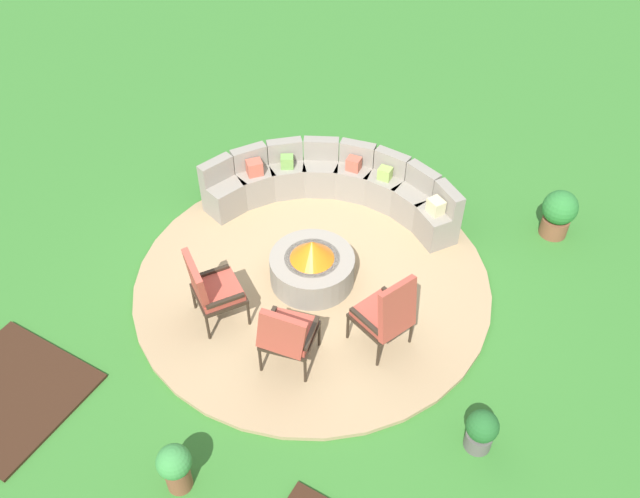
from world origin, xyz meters
name	(u,v)px	position (x,y,z in m)	size (l,w,h in m)	color
ground_plane	(312,283)	(0.00, 0.00, 0.00)	(24.00, 24.00, 0.00)	#387A2D
patio_circle	(312,281)	(0.00, 0.00, 0.03)	(4.64, 4.64, 0.06)	tan
mulch_bed_left	(8,394)	(-2.09, -3.22, 0.02)	(1.59, 1.50, 0.04)	#382114
fire_pit	(312,266)	(0.00, 0.00, 0.32)	(1.09, 1.09, 0.68)	gray
curved_stone_bench	(334,186)	(-0.51, 1.48, 0.39)	(3.48, 1.86, 0.81)	gray
lounge_chair_front_left	(211,288)	(-0.71, -1.17, 0.62)	(0.79, 0.82, 1.10)	#2D2319
lounge_chair_front_right	(287,334)	(0.44, -1.29, 0.60)	(0.70, 0.71, 1.04)	#2D2319
lounge_chair_back_left	(387,313)	(1.28, -0.48, 0.63)	(0.76, 0.74, 1.12)	#2D2319
potted_plant_0	(481,430)	(2.72, -1.15, 0.29)	(0.35, 0.35, 0.55)	#605B56
potted_plant_1	(175,467)	(0.27, -3.09, 0.37)	(0.35, 0.35, 0.64)	brown
potted_plant_2	(559,212)	(2.46, 2.54, 0.39)	(0.48, 0.48, 0.72)	brown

